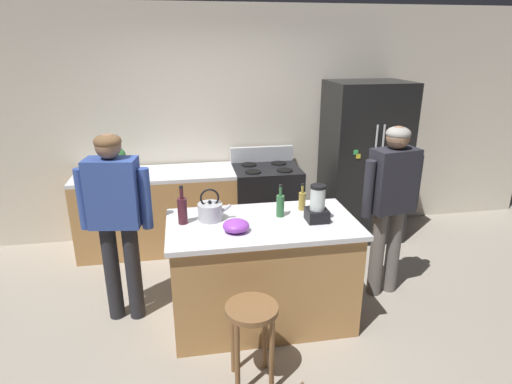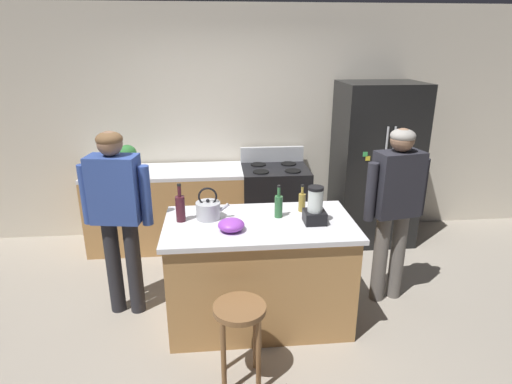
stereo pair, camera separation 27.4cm
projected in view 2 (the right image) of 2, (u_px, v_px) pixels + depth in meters
The scene contains 16 objects.
ground_plane at pixel (259, 318), 3.72m from camera, with size 14.00×14.00×0.00m, color #9E9384.
back_wall at pixel (243, 124), 5.10m from camera, with size 8.00×0.10×2.70m, color beige.
kitchen_island at pixel (259, 272), 3.57m from camera, with size 1.53×0.83×0.92m.
back_counter_run at pixel (178, 208), 4.95m from camera, with size 2.00×0.64×0.92m.
refrigerator at pixel (375, 164), 4.95m from camera, with size 0.90×0.73×1.87m.
stove_range at pixel (275, 204), 5.02m from camera, with size 0.76×0.65×1.10m.
person_by_island_left at pixel (117, 208), 3.51m from camera, with size 0.60×0.28×1.63m.
person_by_sink_right at pixel (395, 200), 3.71m from camera, with size 0.60×0.29×1.62m.
bar_stool at pixel (240, 323), 2.88m from camera, with size 0.36×0.36×0.62m.
potted_plant at pixel (128, 156), 4.69m from camera, with size 0.20×0.20×0.30m.
blender_appliance at pixel (315, 208), 3.36m from camera, with size 0.17×0.17×0.30m.
bottle_wine at pixel (180, 208), 3.39m from camera, with size 0.08×0.08×0.32m.
bottle_vinegar at pixel (302, 202), 3.61m from camera, with size 0.06×0.06×0.24m.
bottle_olive_oil at pixel (279, 206), 3.48m from camera, with size 0.07×0.07×0.28m.
mixing_bowl at pixel (231, 225), 3.24m from camera, with size 0.21×0.21×0.09m, color purple.
tea_kettle at pixel (208, 209), 3.46m from camera, with size 0.28×0.20×0.27m.
Camera 2 is at (-0.32, -3.12, 2.29)m, focal length 29.78 mm.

